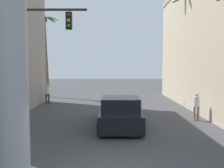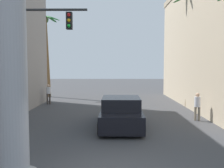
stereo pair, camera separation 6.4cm
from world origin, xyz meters
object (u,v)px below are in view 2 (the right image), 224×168
at_px(pedestrian_far_left, 49,93).
at_px(street_lamp, 223,39).
at_px(palm_tree_far_left, 47,44).
at_px(palm_tree_mid_right, 192,36).
at_px(pedestrian_mid_right, 197,105).
at_px(car_lead, 121,113).
at_px(traffic_light_mast, 6,47).

bearing_deg(pedestrian_far_left, street_lamp, -34.02).
height_order(palm_tree_far_left, palm_tree_mid_right, palm_tree_mid_right).
distance_m(palm_tree_far_left, pedestrian_mid_right, 16.25).
height_order(palm_tree_mid_right, pedestrian_mid_right, palm_tree_mid_right).
distance_m(car_lead, pedestrian_mid_right, 4.61).
xyz_separation_m(traffic_light_mast, palm_tree_far_left, (-2.13, 14.42, 1.37)).
height_order(palm_tree_far_left, pedestrian_mid_right, palm_tree_far_left).
distance_m(traffic_light_mast, car_lead, 6.25).
xyz_separation_m(car_lead, palm_tree_mid_right, (5.44, 6.02, 4.64)).
bearing_deg(palm_tree_mid_right, car_lead, -132.10).
bearing_deg(palm_tree_far_left, pedestrian_far_left, -74.69).
bearing_deg(pedestrian_far_left, palm_tree_mid_right, -7.06).
distance_m(traffic_light_mast, palm_tree_far_left, 14.64).
height_order(street_lamp, pedestrian_far_left, street_lamp).
bearing_deg(pedestrian_mid_right, palm_tree_mid_right, 77.35).
height_order(street_lamp, car_lead, street_lamp).
distance_m(street_lamp, car_lead, 6.38).
relative_size(palm_tree_far_left, pedestrian_far_left, 4.95).
relative_size(street_lamp, palm_tree_far_left, 0.92).
height_order(street_lamp, palm_tree_mid_right, palm_tree_mid_right).
height_order(car_lead, palm_tree_far_left, palm_tree_far_left).
xyz_separation_m(street_lamp, traffic_light_mast, (-9.99, -2.37, -0.54)).
bearing_deg(street_lamp, traffic_light_mast, -166.65).
relative_size(street_lamp, pedestrian_mid_right, 4.66).
bearing_deg(palm_tree_far_left, palm_tree_mid_right, -26.24).
height_order(traffic_light_mast, pedestrian_far_left, traffic_light_mast).
bearing_deg(palm_tree_mid_right, traffic_light_mast, -141.07).
bearing_deg(palm_tree_mid_right, pedestrian_mid_right, -102.65).
xyz_separation_m(palm_tree_far_left, pedestrian_mid_right, (11.37, -10.75, -4.37)).
bearing_deg(palm_tree_far_left, pedestrian_mid_right, -43.38).
bearing_deg(palm_tree_far_left, car_lead, -60.11).
distance_m(street_lamp, palm_tree_far_left, 17.12).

